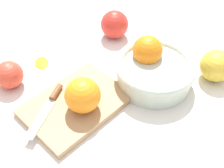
% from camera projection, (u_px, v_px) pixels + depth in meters
% --- Properties ---
extents(ground_plane, '(2.40, 2.40, 0.00)m').
position_uv_depth(ground_plane, '(93.00, 83.00, 0.75)').
color(ground_plane, silver).
extents(bowl, '(0.20, 0.20, 0.11)m').
position_uv_depth(bowl, '(154.00, 69.00, 0.73)').
color(bowl, beige).
rests_on(bowl, ground_plane).
extents(cutting_board, '(0.24, 0.18, 0.02)m').
position_uv_depth(cutting_board, '(76.00, 105.00, 0.69)').
color(cutting_board, tan).
rests_on(cutting_board, ground_plane).
extents(orange_on_board, '(0.08, 0.08, 0.08)m').
position_uv_depth(orange_on_board, '(83.00, 95.00, 0.65)').
color(orange_on_board, orange).
rests_on(orange_on_board, cutting_board).
extents(knife, '(0.14, 0.10, 0.01)m').
position_uv_depth(knife, '(50.00, 103.00, 0.68)').
color(knife, silver).
rests_on(knife, cutting_board).
extents(apple_front_right, '(0.07, 0.07, 0.07)m').
position_uv_depth(apple_front_right, '(9.00, 75.00, 0.72)').
color(apple_front_right, '#D6422D').
rests_on(apple_front_right, ground_plane).
extents(apple_front_left, '(0.08, 0.08, 0.08)m').
position_uv_depth(apple_front_left, '(115.00, 24.00, 0.86)').
color(apple_front_left, red).
rests_on(apple_front_left, ground_plane).
extents(apple_back_left, '(0.08, 0.08, 0.08)m').
position_uv_depth(apple_back_left, '(216.00, 66.00, 0.74)').
color(apple_back_left, gold).
rests_on(apple_back_left, ground_plane).
extents(citrus_peel, '(0.05, 0.06, 0.01)m').
position_uv_depth(citrus_peel, '(41.00, 62.00, 0.80)').
color(citrus_peel, orange).
rests_on(citrus_peel, ground_plane).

